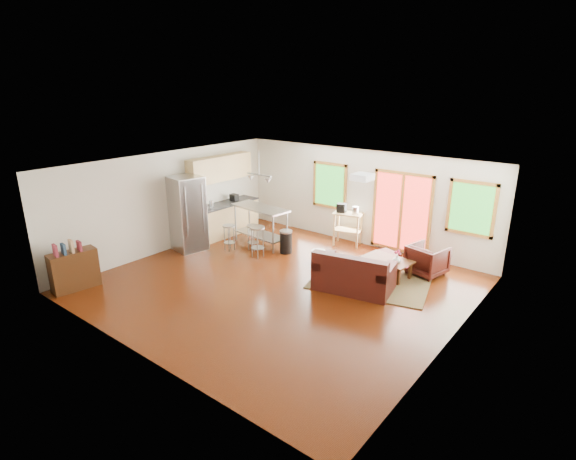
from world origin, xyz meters
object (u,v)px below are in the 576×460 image
Objects in this scene: ottoman at (385,260)px; kitchen_cart at (347,217)px; loveseat at (353,275)px; rug at (371,280)px; armchair at (427,258)px; island at (260,219)px; coffee_table at (387,261)px; refrigerator at (188,213)px.

kitchen_cart reaches higher than ottoman.
loveseat reaches higher than ottoman.
rug is 1.45m from armchair.
kitchen_cart is (-1.60, 2.35, 0.45)m from loveseat.
armchair is 0.45× the size of island.
refrigerator is at bearing -162.06° from coffee_table.
refrigerator reaches higher than kitchen_cart.
armchair is 6.14m from refrigerator.
loveseat is at bearing -55.79° from kitchen_cart.
ottoman is 3.54m from island.
island is 1.50× the size of kitchen_cart.
kitchen_cart reaches higher than coffee_table.
island is (-3.56, 0.27, 0.72)m from rug.
coffee_table is 1.48× the size of armchair.
loveseat is 2.87m from kitchen_cart.
refrigerator is at bearing -166.26° from rug.
kitchen_cart is (3.15, 2.88, -0.20)m from refrigerator.
armchair is (0.91, 1.77, 0.05)m from loveseat.
refrigerator is (-5.00, -1.62, 0.61)m from coffee_table.
coffee_table is at bearing 58.37° from armchair.
armchair reaches higher than rug.
loveseat is (-0.09, -0.65, 0.33)m from rug.
kitchen_cart is at bearing 134.76° from rug.
rug is at bearing 24.14° from refrigerator.
ottoman is at bearing 97.73° from rug.
rug is 0.59m from coffee_table.
island is at bearing 59.40° from refrigerator.
ottoman reaches higher than rug.
kitchen_cart is at bearing 153.87° from ottoman.
refrigerator is 4.27m from kitchen_cart.
rug is 2.18× the size of kitchen_cart.
island is (-3.44, -0.66, 0.55)m from ottoman.
armchair is at bearing 51.29° from loveseat.
rug is 1.28× the size of refrigerator.
rug is at bearing -82.27° from ottoman.
coffee_table is (0.17, 0.44, 0.36)m from rug.
coffee_table is 0.95m from armchair.
rug is 2.17× the size of coffee_table.
coffee_table is at bearing 28.34° from refrigerator.
armchair is 0.40× the size of refrigerator.
rug is 1.42× the size of loveseat.
loveseat is 1.12m from coffee_table.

